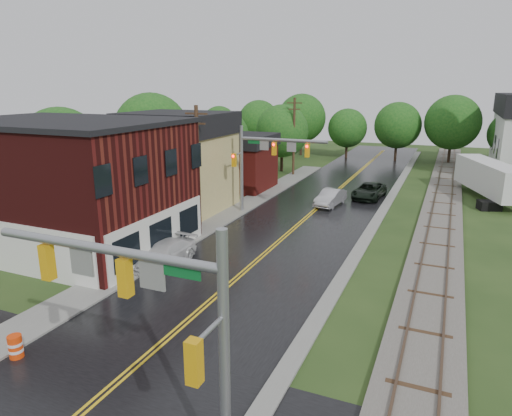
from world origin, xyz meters
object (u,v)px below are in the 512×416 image
Objects in this scene: tree_left_c at (224,138)px; sedan_silver at (330,198)px; traffic_signal_far at (265,155)px; suv_dark at (369,191)px; tree_left_b at (152,133)px; pickup_white at (165,254)px; construction_barrel at (16,347)px; brick_building at (68,184)px; traffic_signal_near at (150,301)px; semi_trailer at (489,177)px; utility_pole_b at (198,165)px; tree_left_a at (62,150)px; utility_pole_c at (294,135)px; tree_left_e at (283,132)px.

tree_left_c is 17.12m from sedan_silver.
traffic_signal_far is 1.43× the size of suv_dark.
tree_left_b reaches higher than pickup_white.
tree_left_c is 37.28m from construction_barrel.
suv_dark is (15.97, 20.94, -3.44)m from brick_building.
sedan_silver is (-2.69, -4.05, 0.00)m from suv_dark.
brick_building is 20.60m from traffic_signal_near.
construction_barrel is at bearing -117.14° from semi_trailer.
suv_dark is (17.34, -3.96, -3.80)m from tree_left_c.
tree_left_a is at bearing -179.55° from utility_pole_b.
utility_pole_c is 1.04× the size of tree_left_a.
utility_pole_b is at bearing -119.88° from sedan_silver.
tree_left_c is 0.94× the size of tree_left_e.
construction_barrel is (2.15, -18.00, -4.24)m from utility_pole_b.
utility_pole_b is 1.93× the size of pickup_white.
tree_left_c is at bearing 114.56° from traffic_signal_near.
utility_pole_c is at bearing 101.09° from traffic_signal_far.
traffic_signal_far is (9.01, 12.00, 0.82)m from brick_building.
sedan_silver is at bearing 95.11° from traffic_signal_near.
sedan_silver is (9.65, -14.01, -4.10)m from tree_left_e.
sedan_silver is (7.60, -12.11, -4.00)m from utility_pole_c.
traffic_signal_near is 1.68× the size of sedan_silver.
tree_left_a is at bearing 130.33° from construction_barrel.
pickup_white is (2.00, -7.58, -4.04)m from utility_pole_b.
construction_barrel is at bearing -93.39° from sedan_silver.
utility_pole_c is at bearing 93.07° from construction_barrel.
traffic_signal_near is 43.24m from utility_pole_c.
traffic_signal_near is at bearing -40.47° from tree_left_a.
traffic_signal_far is at bearing -18.81° from tree_left_b.
brick_building is 26.56m from suv_dark.
traffic_signal_near is 45.59m from tree_left_e.
pickup_white is (2.00, -29.58, -4.04)m from utility_pole_c.
semi_trailer is at bearing 25.85° from suv_dark.
pickup_white is at bearing -26.42° from tree_left_a.
tree_left_c is 0.70× the size of semi_trailer.
tree_left_a is 0.79× the size of semi_trailer.
tree_left_e is at bearing 132.22° from sedan_silver.
tree_left_e is (9.00, 14.00, -0.90)m from tree_left_b.
suv_dark is at bearing -38.92° from tree_left_e.
suv_dark is at bearing 89.97° from traffic_signal_near.
tree_left_e is at bearing 105.68° from traffic_signal_near.
tree_left_c is (-10.38, 12.90, -0.46)m from traffic_signal_far.
semi_trailer is (31.55, 7.91, -3.60)m from tree_left_b.
utility_pole_c is 1.93× the size of pickup_white.
traffic_signal_far is at bearing 87.05° from construction_barrel.
tree_left_a is 18.98m from tree_left_c.
utility_pole_c is 2.06× the size of sedan_silver.
utility_pole_b is 23.99m from tree_left_e.
traffic_signal_near is at bearing -76.26° from utility_pole_c.
construction_barrel is at bearing -84.28° from tree_left_e.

